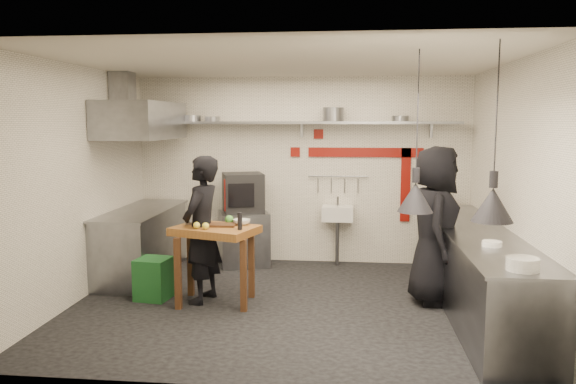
# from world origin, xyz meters

# --- Properties ---
(floor) EXTENTS (5.00, 5.00, 0.00)m
(floor) POSITION_xyz_m (0.00, 0.00, 0.00)
(floor) COLOR black
(floor) RESTS_ON ground
(ceiling) EXTENTS (5.00, 5.00, 0.00)m
(ceiling) POSITION_xyz_m (0.00, 0.00, 2.80)
(ceiling) COLOR beige
(ceiling) RESTS_ON floor
(wall_back) EXTENTS (5.00, 0.04, 2.80)m
(wall_back) POSITION_xyz_m (0.00, 2.10, 1.40)
(wall_back) COLOR silver
(wall_back) RESTS_ON floor
(wall_front) EXTENTS (5.00, 0.04, 2.80)m
(wall_front) POSITION_xyz_m (0.00, -2.10, 1.40)
(wall_front) COLOR silver
(wall_front) RESTS_ON floor
(wall_left) EXTENTS (0.04, 4.20, 2.80)m
(wall_left) POSITION_xyz_m (-2.50, 0.00, 1.40)
(wall_left) COLOR silver
(wall_left) RESTS_ON floor
(wall_right) EXTENTS (0.04, 4.20, 2.80)m
(wall_right) POSITION_xyz_m (2.50, 0.00, 1.40)
(wall_right) COLOR silver
(wall_right) RESTS_ON floor
(red_band_horiz) EXTENTS (1.70, 0.02, 0.14)m
(red_band_horiz) POSITION_xyz_m (0.95, 2.08, 1.68)
(red_band_horiz) COLOR maroon
(red_band_horiz) RESTS_ON wall_back
(red_band_vert) EXTENTS (0.14, 0.02, 1.10)m
(red_band_vert) POSITION_xyz_m (1.55, 2.08, 1.20)
(red_band_vert) COLOR maroon
(red_band_vert) RESTS_ON wall_back
(red_tile_a) EXTENTS (0.14, 0.02, 0.14)m
(red_tile_a) POSITION_xyz_m (0.25, 2.08, 1.95)
(red_tile_a) COLOR maroon
(red_tile_a) RESTS_ON wall_back
(red_tile_b) EXTENTS (0.14, 0.02, 0.14)m
(red_tile_b) POSITION_xyz_m (-0.10, 2.08, 1.68)
(red_tile_b) COLOR maroon
(red_tile_b) RESTS_ON wall_back
(back_shelf) EXTENTS (4.60, 0.34, 0.04)m
(back_shelf) POSITION_xyz_m (0.00, 1.92, 2.12)
(back_shelf) COLOR slate
(back_shelf) RESTS_ON wall_back
(shelf_bracket_left) EXTENTS (0.04, 0.06, 0.24)m
(shelf_bracket_left) POSITION_xyz_m (-1.90, 2.07, 2.02)
(shelf_bracket_left) COLOR slate
(shelf_bracket_left) RESTS_ON wall_back
(shelf_bracket_mid) EXTENTS (0.04, 0.06, 0.24)m
(shelf_bracket_mid) POSITION_xyz_m (0.00, 2.07, 2.02)
(shelf_bracket_mid) COLOR slate
(shelf_bracket_mid) RESTS_ON wall_back
(shelf_bracket_right) EXTENTS (0.04, 0.06, 0.24)m
(shelf_bracket_right) POSITION_xyz_m (1.90, 2.07, 2.02)
(shelf_bracket_right) COLOR slate
(shelf_bracket_right) RESTS_ON wall_back
(pan_far_left) EXTENTS (0.32, 0.32, 0.09)m
(pan_far_left) POSITION_xyz_m (-1.65, 1.92, 2.19)
(pan_far_left) COLOR slate
(pan_far_left) RESTS_ON back_shelf
(pan_mid_left) EXTENTS (0.28, 0.28, 0.07)m
(pan_mid_left) POSITION_xyz_m (-1.33, 1.92, 2.18)
(pan_mid_left) COLOR slate
(pan_mid_left) RESTS_ON back_shelf
(stock_pot) EXTENTS (0.32, 0.32, 0.20)m
(stock_pot) POSITION_xyz_m (0.47, 1.92, 2.24)
(stock_pot) COLOR slate
(stock_pot) RESTS_ON back_shelf
(pan_right) EXTENTS (0.24, 0.24, 0.08)m
(pan_right) POSITION_xyz_m (1.44, 1.92, 2.18)
(pan_right) COLOR slate
(pan_right) RESTS_ON back_shelf
(oven_stand) EXTENTS (0.86, 0.82, 0.80)m
(oven_stand) POSITION_xyz_m (-0.84, 1.77, 0.40)
(oven_stand) COLOR slate
(oven_stand) RESTS_ON floor
(combi_oven) EXTENTS (0.70, 0.68, 0.58)m
(combi_oven) POSITION_xyz_m (-0.84, 1.75, 1.09)
(combi_oven) COLOR black
(combi_oven) RESTS_ON oven_stand
(oven_door) EXTENTS (0.48, 0.18, 0.46)m
(oven_door) POSITION_xyz_m (-0.83, 1.53, 1.09)
(oven_door) COLOR maroon
(oven_door) RESTS_ON combi_oven
(oven_glass) EXTENTS (0.36, 0.13, 0.34)m
(oven_glass) POSITION_xyz_m (-0.82, 1.47, 1.09)
(oven_glass) COLOR black
(oven_glass) RESTS_ON oven_door
(hand_sink) EXTENTS (0.46, 0.34, 0.22)m
(hand_sink) POSITION_xyz_m (0.55, 1.92, 0.78)
(hand_sink) COLOR silver
(hand_sink) RESTS_ON wall_back
(sink_tap) EXTENTS (0.03, 0.03, 0.14)m
(sink_tap) POSITION_xyz_m (0.55, 1.92, 0.96)
(sink_tap) COLOR slate
(sink_tap) RESTS_ON hand_sink
(sink_drain) EXTENTS (0.06, 0.06, 0.66)m
(sink_drain) POSITION_xyz_m (0.55, 1.88, 0.34)
(sink_drain) COLOR slate
(sink_drain) RESTS_ON floor
(utensil_rail) EXTENTS (0.90, 0.02, 0.02)m
(utensil_rail) POSITION_xyz_m (0.55, 2.06, 1.32)
(utensil_rail) COLOR slate
(utensil_rail) RESTS_ON wall_back
(counter_right) EXTENTS (0.70, 3.80, 0.90)m
(counter_right) POSITION_xyz_m (2.15, 0.00, 0.45)
(counter_right) COLOR slate
(counter_right) RESTS_ON floor
(counter_right_top) EXTENTS (0.76, 3.90, 0.03)m
(counter_right_top) POSITION_xyz_m (2.15, 0.00, 0.92)
(counter_right_top) COLOR slate
(counter_right_top) RESTS_ON counter_right
(plate_stack) EXTENTS (0.28, 0.28, 0.11)m
(plate_stack) POSITION_xyz_m (2.12, -1.71, 0.99)
(plate_stack) COLOR silver
(plate_stack) RESTS_ON counter_right_top
(small_bowl_right) EXTENTS (0.23, 0.23, 0.05)m
(small_bowl_right) POSITION_xyz_m (2.10, -0.81, 0.96)
(small_bowl_right) COLOR silver
(small_bowl_right) RESTS_ON counter_right_top
(counter_left) EXTENTS (0.70, 1.90, 0.90)m
(counter_left) POSITION_xyz_m (-2.15, 1.05, 0.45)
(counter_left) COLOR slate
(counter_left) RESTS_ON floor
(counter_left_top) EXTENTS (0.76, 2.00, 0.03)m
(counter_left_top) POSITION_xyz_m (-2.15, 1.05, 0.92)
(counter_left_top) COLOR slate
(counter_left_top) RESTS_ON counter_left
(extractor_hood) EXTENTS (0.78, 1.60, 0.50)m
(extractor_hood) POSITION_xyz_m (-2.10, 1.05, 2.15)
(extractor_hood) COLOR slate
(extractor_hood) RESTS_ON ceiling
(hood_duct) EXTENTS (0.28, 0.28, 0.50)m
(hood_duct) POSITION_xyz_m (-2.35, 1.05, 2.55)
(hood_duct) COLOR slate
(hood_duct) RESTS_ON ceiling
(green_bin) EXTENTS (0.43, 0.43, 0.50)m
(green_bin) POSITION_xyz_m (-1.63, 0.04, 0.25)
(green_bin) COLOR #175120
(green_bin) RESTS_ON floor
(prep_table) EXTENTS (1.07, 0.89, 0.92)m
(prep_table) POSITION_xyz_m (-0.84, -0.03, 0.46)
(prep_table) COLOR brown
(prep_table) RESTS_ON floor
(cutting_board) EXTENTS (0.32, 0.23, 0.02)m
(cutting_board) POSITION_xyz_m (-0.77, 0.01, 0.93)
(cutting_board) COLOR #442715
(cutting_board) RESTS_ON prep_table
(pepper_mill) EXTENTS (0.05, 0.05, 0.20)m
(pepper_mill) POSITION_xyz_m (-0.51, -0.20, 1.02)
(pepper_mill) COLOR black
(pepper_mill) RESTS_ON prep_table
(lemon_a) EXTENTS (0.10, 0.10, 0.08)m
(lemon_a) POSITION_xyz_m (-1.02, -0.19, 0.96)
(lemon_a) COLOR yellow
(lemon_a) RESTS_ON prep_table
(lemon_b) EXTENTS (0.08, 0.08, 0.08)m
(lemon_b) POSITION_xyz_m (-0.91, -0.21, 0.96)
(lemon_b) COLOR yellow
(lemon_b) RESTS_ON prep_table
(veg_ball) EXTENTS (0.13, 0.13, 0.10)m
(veg_ball) POSITION_xyz_m (-0.72, 0.16, 0.97)
(veg_ball) COLOR #438B31
(veg_ball) RESTS_ON prep_table
(steel_tray) EXTENTS (0.22, 0.19, 0.03)m
(steel_tray) POSITION_xyz_m (-1.12, 0.09, 0.94)
(steel_tray) COLOR slate
(steel_tray) RESTS_ON prep_table
(bowl) EXTENTS (0.25, 0.25, 0.06)m
(bowl) POSITION_xyz_m (-0.55, 0.12, 0.95)
(bowl) COLOR silver
(bowl) RESTS_ON prep_table
(heat_lamp_near) EXTENTS (0.36, 0.36, 1.51)m
(heat_lamp_near) POSITION_xyz_m (1.33, -1.00, 2.04)
(heat_lamp_near) COLOR black
(heat_lamp_near) RESTS_ON ceiling
(heat_lamp_far) EXTENTS (0.40, 0.40, 1.49)m
(heat_lamp_far) POSITION_xyz_m (1.90, -1.57, 2.05)
(heat_lamp_far) COLOR black
(heat_lamp_far) RESTS_ON ceiling
(chef_left) EXTENTS (0.53, 0.71, 1.74)m
(chef_left) POSITION_xyz_m (-1.02, 0.02, 0.87)
(chef_left) COLOR black
(chef_left) RESTS_ON floor
(chef_right) EXTENTS (0.67, 0.96, 1.86)m
(chef_right) POSITION_xyz_m (1.72, 0.27, 0.93)
(chef_right) COLOR black
(chef_right) RESTS_ON floor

